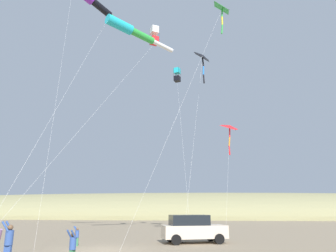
{
  "coord_description": "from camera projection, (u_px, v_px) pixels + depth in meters",
  "views": [
    {
      "loc": [
        -18.39,
        -5.41,
        2.36
      ],
      "look_at": [
        7.22,
        -2.93,
        9.08
      ],
      "focal_mm": 33.32,
      "sensor_mm": 36.0,
      "label": 1
    }
  ],
  "objects": [
    {
      "name": "ground_plane",
      "position": [
        104.0,
        250.0,
        17.62
      ],
      "size": [
        600.0,
        600.0,
        0.0
      ],
      "primitive_type": "plane",
      "color": "gray"
    },
    {
      "name": "kite_windsock_purple_drifting",
      "position": [
        93.0,
        2.0,
        28.78
      ],
      "size": [
        11.64,
        4.35,
        21.76
      ],
      "color": "purple",
      "rests_on": "ground_plane"
    },
    {
      "name": "cooler_box",
      "position": [
        183.0,
        236.0,
        24.23
      ],
      "size": [
        0.62,
        0.42,
        0.42
      ],
      "color": "yellow",
      "rests_on": "ground_plane"
    },
    {
      "name": "person_child_green_jacket",
      "position": [
        73.0,
        245.0,
        13.31
      ],
      "size": [
        0.51,
        0.45,
        1.43
      ],
      "color": "#3D7F51",
      "rests_on": "ground_plane"
    },
    {
      "name": "kite_box_magenta_far_left",
      "position": [
        177.0,
        75.0,
        33.27
      ],
      "size": [
        7.61,
        1.77,
        16.81
      ],
      "color": "#1EB7C6",
      "rests_on": "ground_plane"
    },
    {
      "name": "kite_delta_white_trailing",
      "position": [
        203.0,
        57.0,
        29.59
      ],
      "size": [
        5.78,
        2.89,
        16.78
      ],
      "color": "black",
      "rests_on": "ground_plane"
    },
    {
      "name": "person_bystander_far",
      "position": [
        77.0,
        235.0,
        19.64
      ],
      "size": [
        0.28,
        0.36,
        1.2
      ],
      "color": "#3D7F51",
      "rests_on": "ground_plane"
    },
    {
      "name": "kite_delta_teal_far_right",
      "position": [
        223.0,
        8.0,
        23.42
      ],
      "size": [
        5.82,
        6.99,
        17.35
      ],
      "color": "green",
      "rests_on": "ground_plane"
    },
    {
      "name": "parked_car",
      "position": [
        193.0,
        228.0,
        21.34
      ],
      "size": [
        2.99,
        4.65,
        1.85
      ],
      "color": "beige",
      "rests_on": "ground_plane"
    },
    {
      "name": "person_adult_flyer",
      "position": [
        9.0,
        240.0,
        13.7
      ],
      "size": [
        0.42,
        0.54,
        1.77
      ],
      "color": "#335199",
      "rests_on": "ground_plane"
    },
    {
      "name": "dune_ridge_grassy",
      "position": [
        175.0,
        218.0,
        70.59
      ],
      "size": [
        28.0,
        240.0,
        11.12
      ],
      "primitive_type": "ellipsoid",
      "color": "#938E60",
      "rests_on": "ground_plane"
    },
    {
      "name": "kite_box_long_streamer_right",
      "position": [
        154.0,
        36.0,
        28.63
      ],
      "size": [
        13.64,
        6.1,
        18.53
      ],
      "color": "white",
      "rests_on": "ground_plane"
    },
    {
      "name": "kite_windsock_green_low_center",
      "position": [
        132.0,
        31.0,
        26.69
      ],
      "size": [
        15.78,
        6.23,
        17.62
      ],
      "color": "#1EB7C6",
      "rests_on": "ground_plane"
    },
    {
      "name": "kite_delta_black_fish_shape",
      "position": [
        230.0,
        128.0,
        31.42
      ],
      "size": [
        9.36,
        2.77,
        10.7
      ],
      "color": "red",
      "rests_on": "ground_plane"
    }
  ]
}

